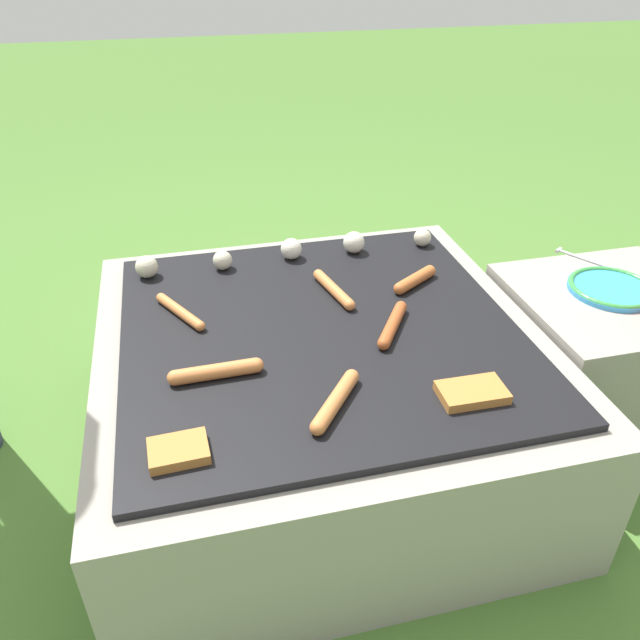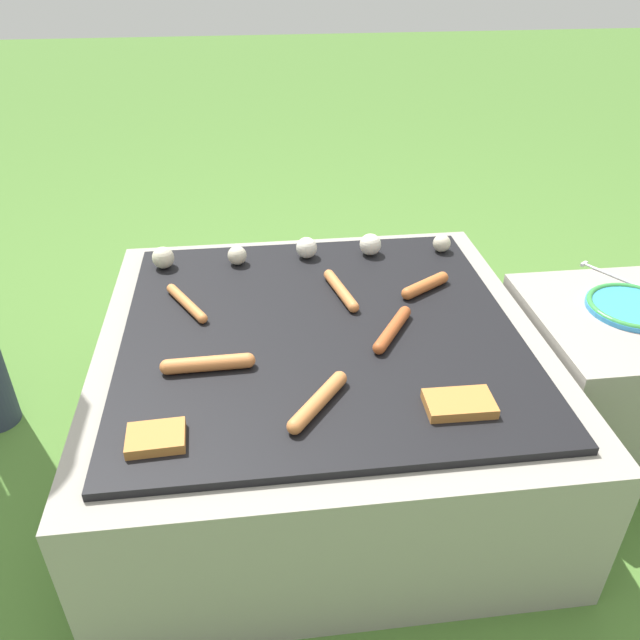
# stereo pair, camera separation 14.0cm
# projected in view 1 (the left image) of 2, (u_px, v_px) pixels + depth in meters

# --- Properties ---
(ground_plane) EXTENTS (14.00, 14.00, 0.00)m
(ground_plane) POSITION_uv_depth(u_px,v_px,m) (320.00, 449.00, 1.62)
(ground_plane) COLOR #47702D
(grill) EXTENTS (1.00, 1.00, 0.38)m
(grill) POSITION_uv_depth(u_px,v_px,m) (320.00, 393.00, 1.52)
(grill) COLOR gray
(grill) RESTS_ON ground_plane
(side_ledge) EXTENTS (0.47, 0.45, 0.38)m
(side_ledge) POSITION_uv_depth(u_px,v_px,m) (597.00, 357.00, 1.64)
(side_ledge) COLOR gray
(side_ledge) RESTS_ON ground_plane
(sausage_mid_left) EXTENTS (0.19, 0.03, 0.03)m
(sausage_mid_left) POSITION_uv_depth(u_px,v_px,m) (216.00, 371.00, 1.25)
(sausage_mid_left) COLOR #C6753D
(sausage_mid_left) RESTS_ON grill
(sausage_back_left) EXTENTS (0.12, 0.16, 0.03)m
(sausage_back_left) POSITION_uv_depth(u_px,v_px,m) (393.00, 325.00, 1.40)
(sausage_back_left) COLOR #A34C23
(sausage_back_left) RESTS_ON grill
(sausage_front_center) EXTENTS (0.14, 0.10, 0.03)m
(sausage_front_center) POSITION_uv_depth(u_px,v_px,m) (415.00, 280.00, 1.57)
(sausage_front_center) COLOR #B7602D
(sausage_front_center) RESTS_ON grill
(sausage_back_center) EXTENTS (0.06, 0.19, 0.03)m
(sausage_back_center) POSITION_uv_depth(u_px,v_px,m) (333.00, 289.00, 1.53)
(sausage_back_center) COLOR #C6753D
(sausage_back_center) RESTS_ON grill
(sausage_back_right) EXTENTS (0.13, 0.16, 0.03)m
(sausage_back_right) POSITION_uv_depth(u_px,v_px,m) (336.00, 401.00, 1.17)
(sausage_back_right) COLOR #C6753D
(sausage_back_right) RESTS_ON grill
(sausage_front_right) EXTENTS (0.11, 0.17, 0.02)m
(sausage_front_right) POSITION_uv_depth(u_px,v_px,m) (180.00, 311.00, 1.45)
(sausage_front_right) COLOR #C6753D
(sausage_front_right) RESTS_ON grill
(bread_slice_right) EXTENTS (0.13, 0.08, 0.02)m
(bread_slice_right) POSITION_uv_depth(u_px,v_px,m) (472.00, 392.00, 1.20)
(bread_slice_right) COLOR #B27033
(bread_slice_right) RESTS_ON grill
(bread_slice_left) EXTENTS (0.11, 0.08, 0.02)m
(bread_slice_left) POSITION_uv_depth(u_px,v_px,m) (179.00, 451.00, 1.07)
(bread_slice_left) COLOR #B27033
(bread_slice_left) RESTS_ON grill
(mushroom_row) EXTENTS (0.81, 0.07, 0.06)m
(mushroom_row) POSITION_uv_depth(u_px,v_px,m) (284.00, 251.00, 1.68)
(mushroom_row) COLOR beige
(mushroom_row) RESTS_ON grill
(plate_colorful) EXTENTS (0.21, 0.21, 0.02)m
(plate_colorful) POSITION_uv_depth(u_px,v_px,m) (612.00, 288.00, 1.55)
(plate_colorful) COLOR #338CCC
(plate_colorful) RESTS_ON side_ledge
(fork_utensil) EXTENTS (0.12, 0.19, 0.01)m
(fork_utensil) POSITION_uv_depth(u_px,v_px,m) (590.00, 261.00, 1.68)
(fork_utensil) COLOR silver
(fork_utensil) RESTS_ON side_ledge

